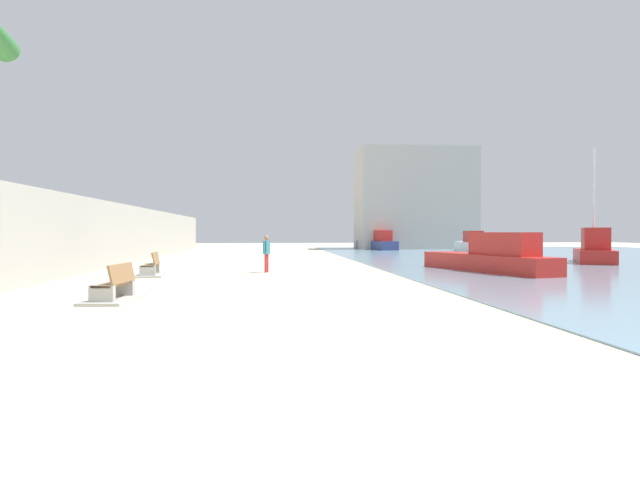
% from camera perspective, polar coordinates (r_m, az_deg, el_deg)
% --- Properties ---
extents(ground_plane, '(120.00, 120.00, 0.00)m').
position_cam_1_polar(ground_plane, '(27.94, -6.86, -2.84)').
color(ground_plane, beige).
extents(seawall, '(0.80, 64.00, 3.31)m').
position_cam_1_polar(seawall, '(29.04, -21.83, 0.51)').
color(seawall, '#9E9E99').
rests_on(seawall, ground).
extents(bench_near, '(1.30, 2.20, 0.98)m').
position_cam_1_polar(bench_near, '(15.06, -20.82, -5.17)').
color(bench_near, '#9E9E99').
rests_on(bench_near, ground).
extents(bench_far, '(1.26, 2.18, 0.98)m').
position_cam_1_polar(bench_far, '(23.09, -17.37, -3.07)').
color(bench_far, '#9E9E99').
rests_on(bench_far, ground).
extents(person_walking, '(0.32, 0.46, 1.65)m').
position_cam_1_polar(person_walking, '(24.14, -5.65, -1.14)').
color(person_walking, '#B22D33').
rests_on(person_walking, ground).
extents(boat_outer, '(3.53, 7.99, 1.74)m').
position_cam_1_polar(boat_outer, '(25.21, 17.49, -1.76)').
color(boat_outer, red).
rests_on(boat_outer, water_bay).
extents(boat_nearest, '(2.63, 6.80, 1.86)m').
position_cam_1_polar(boat_nearest, '(49.05, 15.60, -0.44)').
color(boat_nearest, white).
rests_on(boat_nearest, water_bay).
extents(boat_mid_bay, '(3.14, 6.65, 1.93)m').
position_cam_1_polar(boat_mid_bay, '(54.47, 6.08, -0.27)').
color(boat_mid_bay, navy).
rests_on(boat_mid_bay, water_bay).
extents(boat_distant, '(4.10, 5.63, 6.61)m').
position_cam_1_polar(boat_distant, '(34.71, 26.87, -0.93)').
color(boat_distant, red).
rests_on(boat_distant, water_bay).
extents(harbor_building, '(12.00, 6.00, 10.48)m').
position_cam_1_polar(harbor_building, '(58.07, 9.89, 4.24)').
color(harbor_building, '#ADAAA3').
rests_on(harbor_building, ground).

